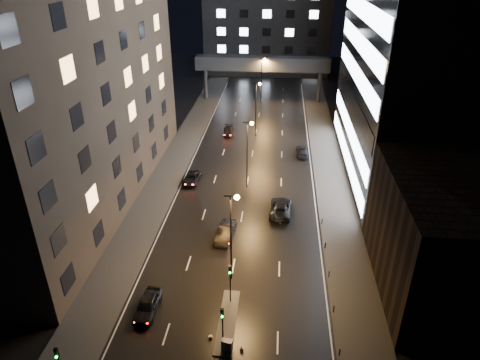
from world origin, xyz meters
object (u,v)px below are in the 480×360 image
Objects in this scene: car_away_b at (226,232)px; car_toward_b at (302,151)px; car_toward_a at (281,208)px; utility_cabinet at (227,346)px; car_away_d at (229,131)px; car_away_a at (147,305)px; car_away_c at (192,178)px.

car_toward_b is (9.91, 25.09, -0.11)m from car_away_b.
car_toward_a is 4.71× the size of utility_cabinet.
car_away_d is 49.96m from utility_cabinet.
car_away_b is at bearing -90.02° from car_away_d.
car_away_a reaches higher than car_away_d.
car_away_b is 0.84× the size of car_toward_a.
car_away_c is 31.49m from utility_cabinet.
car_away_b is 16.70m from utility_cabinet.
car_away_c is 3.82× the size of utility_cabinet.
car_away_c is 20.24m from car_toward_b.
car_away_d is 15.68m from car_toward_b.
car_toward_b is at bearing 68.87° from car_away_a.
car_away_a is 0.79× the size of car_toward_a.
car_away_b is at bearing 109.24° from utility_cabinet.
car_toward_b is at bearing 75.33° from car_away_b.
car_away_d is 0.77× the size of car_toward_a.
car_toward_b is at bearing 91.18° from utility_cabinet.
car_away_b is at bearing 66.57° from car_away_a.
car_away_b is 1.04× the size of car_away_c.
car_away_c reaches higher than car_away_d.
utility_cabinet is at bearing -69.03° from car_away_c.
car_away_a reaches higher than car_away_c.
car_away_d is at bearing 85.06° from car_away_c.
car_away_d is (2.30, 45.67, -0.14)m from car_away_a.
car_away_b reaches higher than car_away_d.
utility_cabinet is at bearing -75.54° from car_away_b.
car_toward_b is 3.90× the size of utility_cabinet.
car_toward_a is (13.28, -7.41, 0.16)m from car_away_c.
car_toward_a reaches higher than car_toward_b.
car_toward_a is 23.18m from utility_cabinet.
car_away_a is 45.73m from car_away_d.
car_away_b is 9.00m from car_toward_a.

